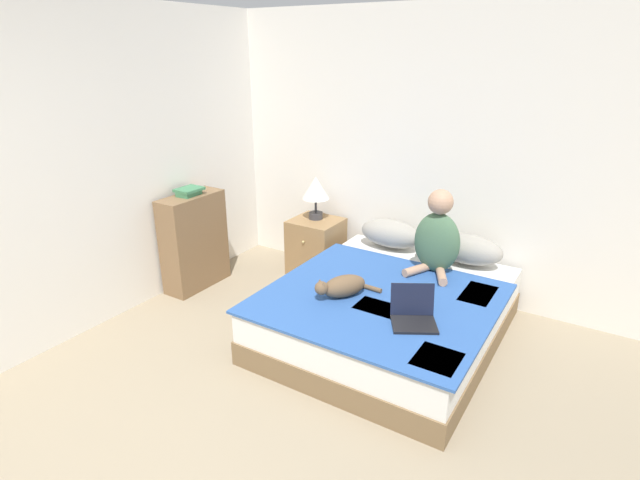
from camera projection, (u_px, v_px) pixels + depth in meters
name	position (u px, v px, depth m)	size (l,w,h in m)	color
wall_back	(433.00, 157.00, 4.45)	(5.09, 0.05, 2.55)	white
wall_side	(115.00, 167.00, 4.08)	(0.05, 4.50, 2.55)	white
bed	(388.00, 313.00, 3.96)	(1.66, 1.93, 0.44)	brown
pillow_near	(391.00, 233.00, 4.64)	(0.59, 0.30, 0.25)	gray
pillow_far	(468.00, 249.00, 4.28)	(0.59, 0.30, 0.25)	gray
person_sitting	(437.00, 237.00, 4.07)	(0.39, 0.37, 0.70)	#476B4C
cat_tabby	(342.00, 286.00, 3.72)	(0.38, 0.43, 0.17)	brown
laptop_open	(413.00, 315.00, 3.38)	(0.40, 0.39, 0.24)	black
nightstand	(316.00, 246.00, 5.10)	(0.48, 0.47, 0.57)	#937047
table_lamp	(316.00, 190.00, 4.93)	(0.27, 0.27, 0.43)	#38383D
bookshelf	(194.00, 241.00, 4.76)	(0.26, 0.65, 0.91)	brown
book_stack_top	(189.00, 191.00, 4.58)	(0.19, 0.24, 0.07)	#3D7A51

